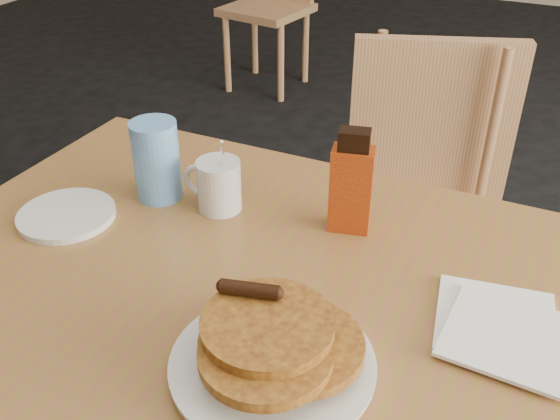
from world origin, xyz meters
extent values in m
cube|color=#915933|center=(0.05, -0.06, 0.73)|extent=(1.21, 0.81, 0.04)
cube|color=tan|center=(0.05, -0.06, 0.71)|extent=(1.25, 0.85, 0.02)
cube|color=tan|center=(0.08, 0.57, 0.44)|extent=(0.52, 0.52, 0.04)
cube|color=tan|center=(0.08, 0.76, 0.68)|extent=(0.40, 0.18, 0.44)
cylinder|color=tan|center=(-0.09, 0.41, 0.21)|extent=(0.04, 0.04, 0.42)
cylinder|color=tan|center=(0.24, 0.74, 0.21)|extent=(0.04, 0.04, 0.42)
cube|color=tan|center=(-1.20, 2.38, 0.44)|extent=(0.46, 0.46, 0.04)
cylinder|color=tan|center=(-1.37, 2.22, 0.21)|extent=(0.04, 0.04, 0.42)
cylinder|color=tan|center=(-1.04, 2.54, 0.21)|extent=(0.04, 0.04, 0.42)
cylinder|color=silver|center=(0.11, -0.20, 0.76)|extent=(0.25, 0.25, 0.02)
cylinder|color=silver|center=(0.11, -0.20, 0.77)|extent=(0.26, 0.26, 0.01)
cylinder|color=#AE7724|center=(0.09, -0.18, 0.78)|extent=(0.16, 0.16, 0.01)
cylinder|color=#AE7724|center=(0.13, -0.18, 0.79)|extent=(0.16, 0.16, 0.01)
cylinder|color=#AE7724|center=(0.11, -0.22, 0.81)|extent=(0.16, 0.16, 0.01)
cylinder|color=#AE7724|center=(0.10, -0.19, 0.82)|extent=(0.16, 0.16, 0.01)
cylinder|color=#321508|center=(0.06, -0.16, 0.84)|extent=(0.08, 0.04, 0.02)
cylinder|color=silver|center=(-0.14, 0.11, 0.80)|extent=(0.08, 0.08, 0.09)
torus|color=silver|center=(-0.18, 0.11, 0.80)|extent=(0.06, 0.01, 0.06)
cylinder|color=black|center=(-0.14, 0.11, 0.83)|extent=(0.07, 0.07, 0.01)
cylinder|color=white|center=(-0.13, 0.11, 0.83)|extent=(0.03, 0.04, 0.13)
cube|color=maroon|center=(0.08, 0.15, 0.82)|extent=(0.08, 0.06, 0.15)
cube|color=black|center=(0.08, 0.15, 0.91)|extent=(0.06, 0.04, 0.03)
cube|color=white|center=(0.34, 0.01, 0.75)|extent=(0.18, 0.18, 0.01)
cube|color=white|center=(0.36, -0.02, 0.76)|extent=(0.17, 0.17, 0.01)
cylinder|color=#609CE1|center=(-0.26, 0.09, 0.82)|extent=(0.09, 0.09, 0.14)
cylinder|color=silver|center=(-0.36, -0.04, 0.76)|extent=(0.20, 0.20, 0.01)
camera|label=1|loc=(0.35, -0.68, 1.34)|focal=40.00mm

